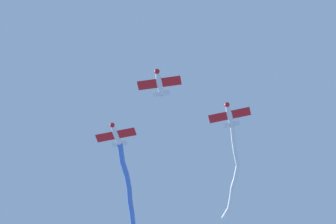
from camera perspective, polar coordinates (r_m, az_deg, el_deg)
airplane_lead at (r=72.06m, az=-0.92°, el=3.12°), size 4.37×5.88×1.48m
airplane_left_wing at (r=75.61m, az=6.54°, el=-0.30°), size 4.45×5.95×1.48m
smoke_trail_left_wing at (r=84.05m, az=6.88°, el=-6.72°), size 20.51×4.17×1.96m
airplane_right_wing at (r=78.05m, az=-5.54°, el=-2.41°), size 4.43×5.93×1.48m
smoke_trail_right_wing at (r=86.02m, az=-4.17°, el=-9.48°), size 22.36×3.98×2.51m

